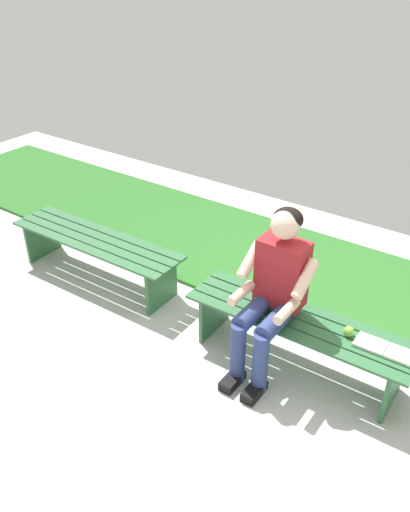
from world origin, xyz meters
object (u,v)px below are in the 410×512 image
(person_seated, at_px, (273,289))
(apple, at_px, (349,331))
(bench_far, at_px, (96,248))
(book_open, at_px, (386,350))
(bench_near, at_px, (298,330))

(person_seated, xyz_separation_m, apple, (-0.53, -0.13, -0.21))
(bench_far, distance_m, apple, 2.38)
(book_open, bearing_deg, apple, -2.35)
(person_seated, bearing_deg, bench_near, -150.55)
(person_seated, xyz_separation_m, book_open, (-0.79, -0.12, -0.24))
(book_open, bearing_deg, bench_far, -0.50)
(bench_far, xyz_separation_m, person_seated, (-1.85, 0.10, 0.34))
(bench_far, bearing_deg, bench_near, -180.00)
(bench_near, height_order, person_seated, person_seated)
(bench_far, bearing_deg, apple, -179.22)
(bench_near, distance_m, person_seated, 0.40)
(person_seated, relative_size, apple, 16.60)
(bench_near, distance_m, book_open, 0.62)
(bench_far, height_order, person_seated, person_seated)
(bench_far, distance_m, person_seated, 1.88)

